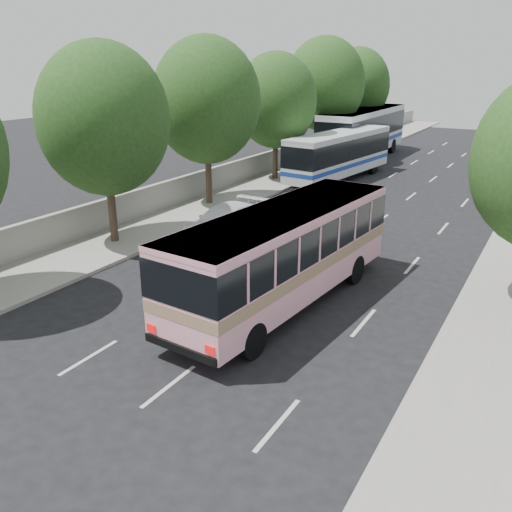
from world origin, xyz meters
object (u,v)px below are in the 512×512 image
Objects in this scene: tour_coach_front at (339,152)px; tour_coach_rear at (363,129)px; pink_taxi at (343,235)px; white_pickup at (225,222)px; pink_bus at (285,247)px.

tour_coach_rear reaches higher than tour_coach_front.
white_pickup is (-5.50, -1.05, 0.05)m from pink_taxi.
pink_bus is 30.50m from tour_coach_rear.
pink_bus is 0.78× the size of tour_coach_rear.
tour_coach_front is 0.82× the size of tour_coach_rear.
pink_bus is at bearing -38.85° from white_pickup.
white_pickup is at bearing 143.13° from pink_bus.
pink_taxi is 0.38× the size of tour_coach_front.
pink_bus is 6.42m from pink_taxi.
pink_bus is 2.53× the size of pink_taxi.
pink_taxi is at bearing -72.52° from tour_coach_rear.
tour_coach_rear is at bearing 109.50° from pink_bus.
white_pickup is at bearing -170.93° from pink_taxi.
white_pickup is 0.47× the size of tour_coach_front.
tour_coach_front is (-5.78, 14.08, 1.27)m from pink_taxi.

